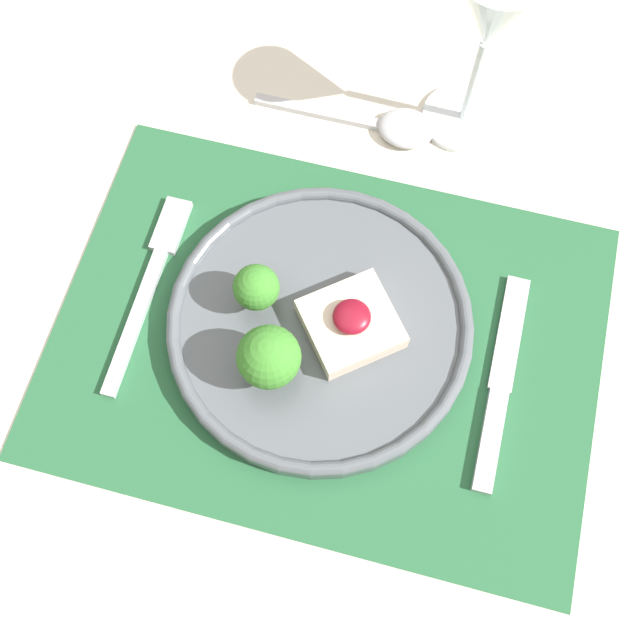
# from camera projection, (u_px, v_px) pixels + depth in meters

# --- Properties ---
(ground_plane) EXTENTS (8.00, 8.00, 0.00)m
(ground_plane) POSITION_uv_depth(u_px,v_px,m) (323.00, 481.00, 1.36)
(ground_plane) COLOR #4C4742
(dining_table) EXTENTS (1.13, 0.95, 0.76)m
(dining_table) POSITION_uv_depth(u_px,v_px,m) (326.00, 377.00, 0.75)
(dining_table) COLOR beige
(dining_table) RESTS_ON ground_plane
(placemat) EXTENTS (0.47, 0.34, 0.00)m
(placemat) POSITION_uv_depth(u_px,v_px,m) (327.00, 340.00, 0.65)
(placemat) COLOR #235633
(placemat) RESTS_ON dining_table
(dinner_plate) EXTENTS (0.26, 0.26, 0.08)m
(dinner_plate) POSITION_uv_depth(u_px,v_px,m) (317.00, 325.00, 0.63)
(dinner_plate) COLOR #4C5156
(dinner_plate) RESTS_ON placemat
(fork) EXTENTS (0.02, 0.19, 0.01)m
(fork) POSITION_uv_depth(u_px,v_px,m) (151.00, 278.00, 0.66)
(fork) COLOR #B2B2B7
(fork) RESTS_ON placemat
(knife) EXTENTS (0.02, 0.19, 0.01)m
(knife) POSITION_uv_depth(u_px,v_px,m) (498.00, 395.00, 0.62)
(knife) COLOR #B2B2B7
(knife) RESTS_ON placemat
(spoon) EXTENTS (0.18, 0.05, 0.02)m
(spoon) POSITION_uv_depth(u_px,v_px,m) (389.00, 125.00, 0.72)
(spoon) COLOR #B2B2B7
(spoon) RESTS_ON dining_table
(wine_glass_near) EXTENTS (0.08, 0.08, 0.18)m
(wine_glass_near) POSITION_uv_depth(u_px,v_px,m) (491.00, 22.00, 0.61)
(wine_glass_near) COLOR white
(wine_glass_near) RESTS_ON dining_table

